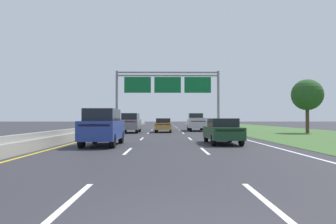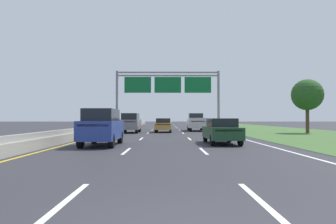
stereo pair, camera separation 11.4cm
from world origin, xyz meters
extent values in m
plane|color=#2B2B30|center=(0.00, 35.00, 0.00)|extent=(220.00, 220.00, 0.00)
cube|color=white|center=(-1.85, 1.50, 0.00)|extent=(0.14, 3.00, 0.01)
cube|color=white|center=(-1.85, 10.50, 0.00)|extent=(0.14, 3.00, 0.01)
cube|color=white|center=(-1.85, 19.50, 0.00)|extent=(0.14, 3.00, 0.01)
cube|color=white|center=(-1.85, 28.50, 0.00)|extent=(0.14, 3.00, 0.01)
cube|color=white|center=(-1.85, 37.50, 0.00)|extent=(0.14, 3.00, 0.01)
cube|color=white|center=(-1.85, 46.50, 0.00)|extent=(0.14, 3.00, 0.01)
cube|color=white|center=(-1.85, 55.50, 0.00)|extent=(0.14, 3.00, 0.01)
cube|color=white|center=(-1.85, 64.50, 0.00)|extent=(0.14, 3.00, 0.01)
cube|color=white|center=(-1.85, 73.50, 0.00)|extent=(0.14, 3.00, 0.01)
cube|color=white|center=(-1.85, 82.50, 0.00)|extent=(0.14, 3.00, 0.01)
cube|color=white|center=(1.85, 1.50, 0.00)|extent=(0.14, 3.00, 0.01)
cube|color=white|center=(1.85, 10.50, 0.00)|extent=(0.14, 3.00, 0.01)
cube|color=white|center=(1.85, 19.50, 0.00)|extent=(0.14, 3.00, 0.01)
cube|color=white|center=(1.85, 28.50, 0.00)|extent=(0.14, 3.00, 0.01)
cube|color=white|center=(1.85, 37.50, 0.00)|extent=(0.14, 3.00, 0.01)
cube|color=white|center=(1.85, 46.50, 0.00)|extent=(0.14, 3.00, 0.01)
cube|color=white|center=(1.85, 55.50, 0.00)|extent=(0.14, 3.00, 0.01)
cube|color=white|center=(1.85, 64.50, 0.00)|extent=(0.14, 3.00, 0.01)
cube|color=white|center=(1.85, 73.50, 0.00)|extent=(0.14, 3.00, 0.01)
cube|color=white|center=(1.85, 82.50, 0.00)|extent=(0.14, 3.00, 0.01)
cube|color=white|center=(5.90, 35.00, 0.00)|extent=(0.16, 106.00, 0.01)
cube|color=gold|center=(-5.90, 35.00, 0.00)|extent=(0.16, 106.00, 0.01)
cube|color=#3D602D|center=(13.95, 35.00, 0.01)|extent=(14.00, 110.00, 0.02)
cube|color=#99968E|center=(-6.60, 35.00, 0.28)|extent=(0.60, 110.00, 0.55)
cube|color=#99968E|center=(-6.60, 35.00, 0.70)|extent=(0.25, 110.00, 0.30)
cylinder|color=gray|center=(-7.05, 40.52, 4.22)|extent=(0.36, 0.36, 8.44)
cylinder|color=gray|center=(7.65, 40.52, 4.22)|extent=(0.36, 0.36, 8.44)
cube|color=gray|center=(0.30, 40.52, 8.22)|extent=(14.70, 0.24, 0.20)
cube|color=gray|center=(0.30, 40.52, 7.77)|extent=(14.70, 0.24, 0.20)
cube|color=#0C602D|center=(-4.03, 40.34, 6.39)|extent=(3.83, 0.12, 2.29)
cube|color=#0C602D|center=(0.30, 40.34, 6.39)|extent=(3.83, 0.12, 2.29)
cube|color=#0C602D|center=(4.63, 40.34, 6.39)|extent=(3.83, 0.12, 2.29)
cube|color=#B2B5BA|center=(3.80, 34.28, 0.92)|extent=(2.06, 5.42, 1.00)
cube|color=black|center=(3.81, 35.13, 1.81)|extent=(1.74, 1.92, 0.78)
cube|color=#B21414|center=(3.77, 31.62, 1.22)|extent=(1.68, 0.10, 0.12)
cube|color=#B2B5BA|center=(3.78, 32.55, 1.52)|extent=(2.02, 1.97, 0.20)
cylinder|color=black|center=(2.98, 36.12, 0.42)|extent=(0.31, 0.84, 0.84)
cylinder|color=black|center=(4.68, 36.10, 0.42)|extent=(0.31, 0.84, 0.84)
cylinder|color=black|center=(2.93, 32.45, 0.42)|extent=(0.31, 0.84, 0.84)
cylinder|color=black|center=(4.63, 32.43, 0.42)|extent=(0.31, 0.84, 0.84)
cube|color=#193D23|center=(3.48, 14.78, 0.69)|extent=(1.87, 4.42, 0.72)
cube|color=black|center=(3.48, 14.73, 1.31)|extent=(1.59, 2.32, 0.52)
cube|color=#B21414|center=(3.51, 12.62, 0.91)|extent=(1.53, 0.10, 0.12)
cylinder|color=black|center=(2.67, 16.27, 0.33)|extent=(0.23, 0.66, 0.66)
cylinder|color=black|center=(4.27, 16.29, 0.33)|extent=(0.23, 0.66, 0.66)
cylinder|color=black|center=(2.70, 13.28, 0.33)|extent=(0.23, 0.66, 0.66)
cylinder|color=black|center=(4.30, 13.30, 0.33)|extent=(0.23, 0.66, 0.66)
cube|color=slate|center=(-3.80, 29.54, 0.91)|extent=(1.95, 4.72, 1.05)
cube|color=black|center=(-3.80, 29.39, 1.77)|extent=(1.66, 3.02, 0.68)
cube|color=#B21414|center=(-3.83, 27.23, 1.22)|extent=(1.60, 0.10, 0.12)
cylinder|color=black|center=(-4.61, 31.14, 0.38)|extent=(0.27, 0.76, 0.76)
cylinder|color=black|center=(-2.97, 31.13, 0.38)|extent=(0.27, 0.76, 0.76)
cylinder|color=black|center=(-4.64, 27.95, 0.38)|extent=(0.27, 0.76, 0.76)
cylinder|color=black|center=(-3.00, 27.93, 0.38)|extent=(0.27, 0.76, 0.76)
cube|color=#A38438|center=(-0.25, 30.79, 0.69)|extent=(1.92, 4.44, 0.72)
cube|color=black|center=(-0.25, 30.74, 1.31)|extent=(1.62, 2.33, 0.52)
cube|color=#B21414|center=(-0.29, 28.63, 0.91)|extent=(1.53, 0.11, 0.12)
cylinder|color=black|center=(-1.01, 32.31, 0.33)|extent=(0.23, 0.66, 0.66)
cylinder|color=black|center=(0.59, 32.27, 0.33)|extent=(0.23, 0.66, 0.66)
cylinder|color=black|center=(-1.08, 29.31, 0.33)|extent=(0.23, 0.66, 0.66)
cylinder|color=black|center=(0.52, 29.28, 0.33)|extent=(0.23, 0.66, 0.66)
cube|color=navy|center=(-3.65, 13.58, 0.91)|extent=(1.92, 4.71, 1.05)
cube|color=black|center=(-3.65, 13.43, 1.77)|extent=(1.64, 3.01, 0.68)
cube|color=#B21414|center=(-3.64, 11.27, 1.22)|extent=(1.60, 0.09, 0.12)
cylinder|color=black|center=(-4.48, 15.18, 0.38)|extent=(0.26, 0.76, 0.76)
cylinder|color=black|center=(-2.84, 15.18, 0.38)|extent=(0.26, 0.76, 0.76)
cylinder|color=black|center=(-4.47, 11.98, 0.38)|extent=(0.26, 0.76, 0.76)
cylinder|color=black|center=(-2.83, 11.99, 0.38)|extent=(0.26, 0.76, 0.76)
cylinder|color=#4C3823|center=(14.94, 28.20, 1.38)|extent=(0.36, 0.36, 2.75)
sphere|color=#234C1E|center=(14.94, 28.20, 4.06)|extent=(3.27, 3.27, 3.27)
camera|label=1|loc=(-0.06, -4.50, 1.58)|focal=33.36mm
camera|label=2|loc=(0.06, -4.50, 1.58)|focal=33.36mm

